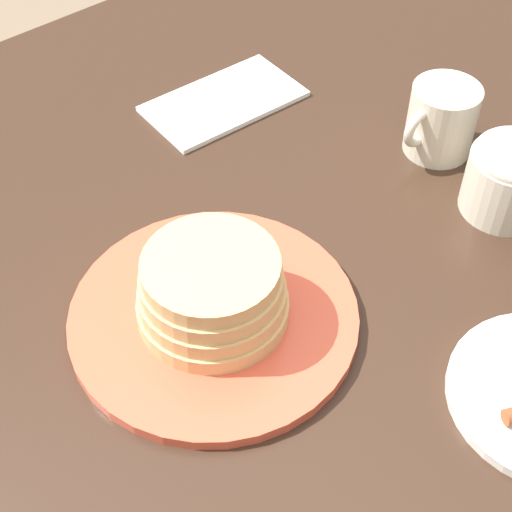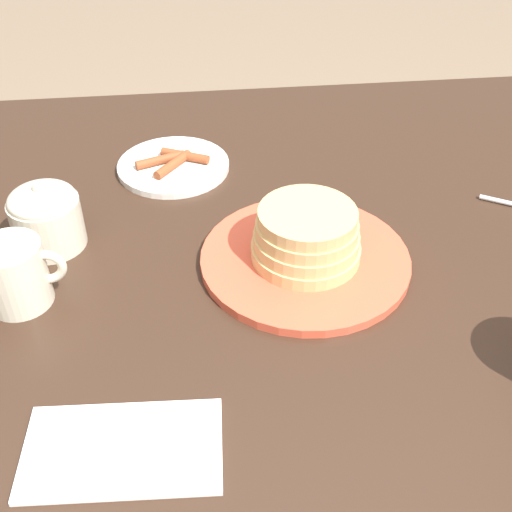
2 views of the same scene
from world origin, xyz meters
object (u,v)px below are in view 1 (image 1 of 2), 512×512
napkin (224,101)px  pancake_plate (210,303)px  creamer_pitcher (442,118)px  sugar_bowl (511,175)px

napkin → pancake_plate: bearing=49.2°
pancake_plate → creamer_pitcher: bearing=-174.9°
sugar_bowl → napkin: bearing=-71.9°
sugar_bowl → napkin: size_ratio=0.51×
pancake_plate → napkin: 0.34m
pancake_plate → sugar_bowl: (-0.33, 0.08, 0.02)m
pancake_plate → creamer_pitcher: creamer_pitcher is taller
sugar_bowl → pancake_plate: bearing=-13.2°
pancake_plate → sugar_bowl: 0.34m
pancake_plate → napkin: bearing=-130.8°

